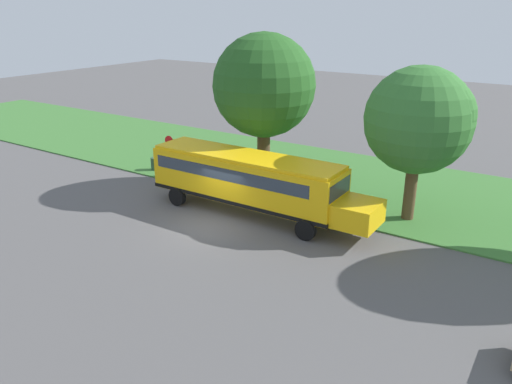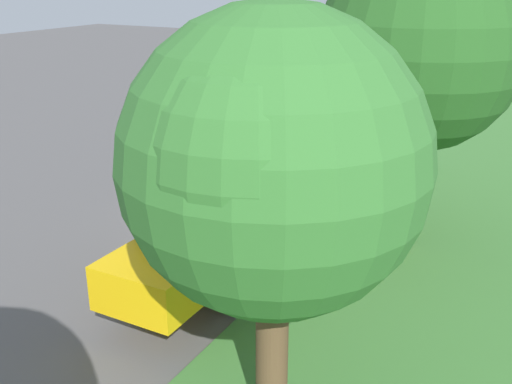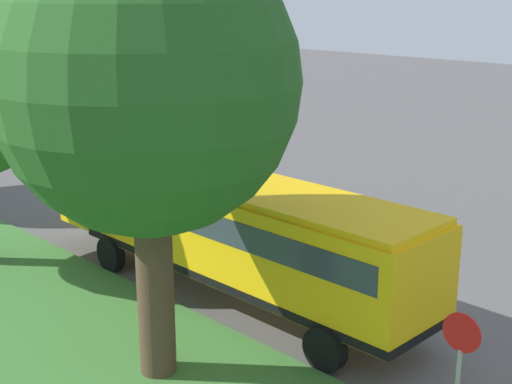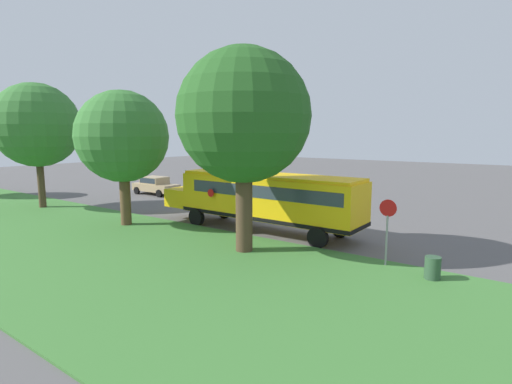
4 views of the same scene
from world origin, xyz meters
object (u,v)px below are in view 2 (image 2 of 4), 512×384
Objects in this scene: oak_tree_beside_bus at (416,54)px; trash_bin at (423,162)px; stop_sign at (401,141)px; oak_tree_roadside_mid at (269,162)px; school_bus at (270,183)px.

oak_tree_beside_bus is 9.98× the size of trash_bin.
stop_sign is at bearing -73.85° from oak_tree_beside_bus.
oak_tree_beside_bus reaches higher than oak_tree_roadside_mid.
oak_tree_roadside_mid is at bearing 116.92° from school_bus.
trash_bin is (1.21, -7.88, -5.48)m from oak_tree_beside_bus.
trash_bin is at bearing -86.03° from oak_tree_roadside_mid.
stop_sign is at bearing -83.48° from oak_tree_roadside_mid.
school_bus is 9.76m from trash_bin.
school_bus is at bearing 74.59° from stop_sign.
stop_sign reaches higher than trash_bin.
school_bus is 13.80× the size of trash_bin.
school_bus is 1.38× the size of oak_tree_beside_bus.
oak_tree_roadside_mid reaches higher than stop_sign.
school_bus is at bearing 74.50° from trash_bin.
trash_bin is (-0.53, -1.88, -1.29)m from stop_sign.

